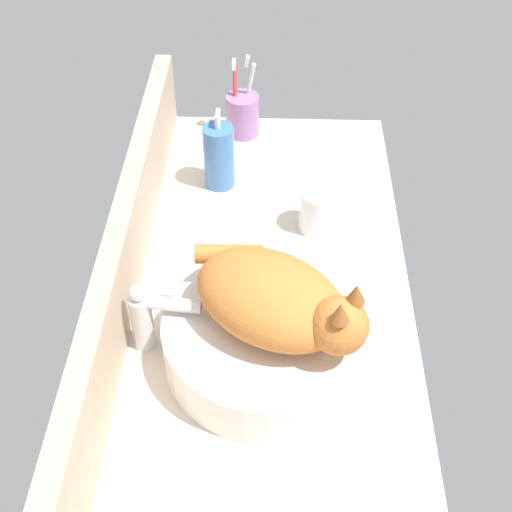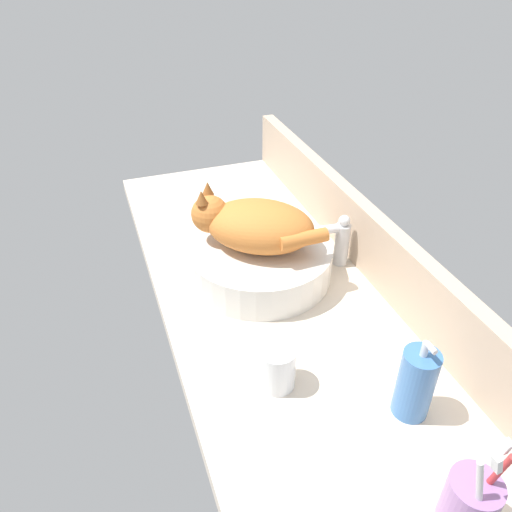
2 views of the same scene
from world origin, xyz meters
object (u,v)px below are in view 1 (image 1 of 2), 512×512
(faucet, at_px, (148,315))
(toothbrush_cup, at_px, (243,114))
(soap_dispenser, at_px, (219,156))
(cat, at_px, (278,300))
(sink_basin, at_px, (270,340))
(water_glass, at_px, (317,213))

(faucet, height_order, toothbrush_cup, toothbrush_cup)
(toothbrush_cup, bearing_deg, soap_dispenser, 168.68)
(cat, xyz_separation_m, toothbrush_cup, (0.67, 0.09, -0.09))
(toothbrush_cup, bearing_deg, faucet, 169.38)
(soap_dispenser, bearing_deg, cat, -165.00)
(sink_basin, height_order, water_glass, water_glass)
(faucet, xyz_separation_m, water_glass, (0.31, -0.28, -0.04))
(cat, distance_m, soap_dispenser, 0.49)
(sink_basin, xyz_separation_m, soap_dispenser, (0.46, 0.11, 0.03))
(sink_basin, relative_size, water_glass, 3.93)
(cat, distance_m, toothbrush_cup, 0.68)
(soap_dispenser, xyz_separation_m, water_glass, (-0.14, -0.20, -0.03))
(soap_dispenser, distance_m, toothbrush_cup, 0.20)
(cat, bearing_deg, soap_dispenser, 15.00)
(faucet, bearing_deg, cat, -96.83)
(faucet, relative_size, toothbrush_cup, 0.73)
(cat, relative_size, faucet, 2.22)
(faucet, bearing_deg, toothbrush_cup, -10.62)
(cat, height_order, faucet, cat)
(cat, bearing_deg, sink_basin, 60.06)
(sink_basin, distance_m, soap_dispenser, 0.48)
(faucet, distance_m, water_glass, 0.42)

